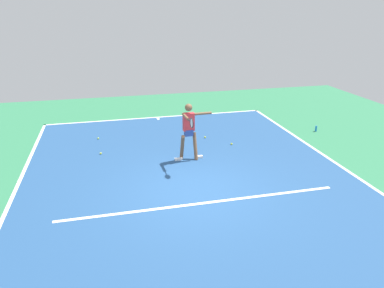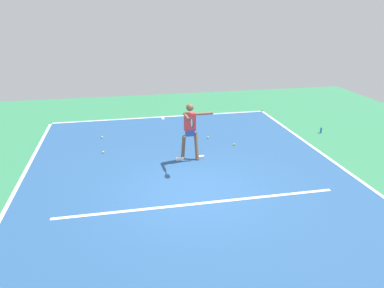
{
  "view_description": "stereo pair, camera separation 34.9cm",
  "coord_description": "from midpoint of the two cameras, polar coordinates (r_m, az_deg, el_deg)",
  "views": [
    {
      "loc": [
        2.09,
        8.16,
        4.52
      ],
      "look_at": [
        -0.14,
        -1.02,
        0.9
      ],
      "focal_mm": 33.75,
      "sensor_mm": 36.0,
      "label": 1
    },
    {
      "loc": [
        1.75,
        8.24,
        4.52
      ],
      "look_at": [
        -0.14,
        -1.02,
        0.9
      ],
      "focal_mm": 33.75,
      "sensor_mm": 36.0,
      "label": 2
    }
  ],
  "objects": [
    {
      "name": "court_line_centre_mark",
      "position": [
        15.6,
        -3.99,
        4.09
      ],
      "size": [
        0.1,
        0.3,
        0.01
      ],
      "primitive_type": "cube",
      "color": "white",
      "rests_on": "ground_plane"
    },
    {
      "name": "court_line_sideline_left",
      "position": [
        11.41,
        24.73,
        -4.4
      ],
      "size": [
        0.1,
        13.72,
        0.01
      ],
      "primitive_type": "cube",
      "color": "white",
      "rests_on": "ground_plane"
    },
    {
      "name": "ground_plane",
      "position": [
        9.56,
        1.44,
        -7.27
      ],
      "size": [
        22.21,
        22.21,
        0.0
      ],
      "primitive_type": "plane",
      "color": "#2D754C"
    },
    {
      "name": "tennis_ball_by_sideline",
      "position": [
        12.6,
        7.46,
        -0.07
      ],
      "size": [
        0.07,
        0.07,
        0.07
      ],
      "primitive_type": "sphere",
      "color": "yellow",
      "rests_on": "ground_plane"
    },
    {
      "name": "tennis_ball_far_corner",
      "position": [
        13.19,
        3.31,
        1.05
      ],
      "size": [
        0.07,
        0.07,
        0.07
      ],
      "primitive_type": "sphere",
      "color": "yellow",
      "rests_on": "ground_plane"
    },
    {
      "name": "court_line_baseline_near",
      "position": [
        15.79,
        -4.09,
        4.3
      ],
      "size": [
        9.33,
        0.1,
        0.01
      ],
      "primitive_type": "cube",
      "color": "white",
      "rests_on": "ground_plane"
    },
    {
      "name": "court_line_service",
      "position": [
        8.95,
        2.47,
        -9.36
      ],
      "size": [
        7.0,
        0.1,
        0.01
      ],
      "primitive_type": "cube",
      "color": "white",
      "rests_on": "ground_plane"
    },
    {
      "name": "tennis_ball_near_player",
      "position": [
        12.15,
        -13.07,
        -1.26
      ],
      "size": [
        0.07,
        0.07,
        0.07
      ],
      "primitive_type": "sphere",
      "color": "yellow",
      "rests_on": "ground_plane"
    },
    {
      "name": "court_surface",
      "position": [
        9.55,
        1.44,
        -7.26
      ],
      "size": [
        9.33,
        13.72,
        0.0
      ],
      "primitive_type": "cube",
      "color": "navy",
      "rests_on": "ground_plane"
    },
    {
      "name": "tennis_ball_centre_court",
      "position": [
        13.55,
        -13.32,
        1.05
      ],
      "size": [
        0.07,
        0.07,
        0.07
      ],
      "primitive_type": "sphere",
      "color": "#C6E53D",
      "rests_on": "ground_plane"
    },
    {
      "name": "tennis_player",
      "position": [
        11.0,
        0.65,
        2.53
      ],
      "size": [
        1.18,
        1.25,
        1.81
      ],
      "rotation": [
        0.0,
        0.0,
        0.05
      ],
      "color": "brown",
      "rests_on": "ground_plane"
    },
    {
      "name": "court_line_sideline_right",
      "position": [
        9.74,
        -26.44,
        -9.07
      ],
      "size": [
        0.1,
        13.72,
        0.01
      ],
      "primitive_type": "cube",
      "color": "white",
      "rests_on": "ground_plane"
    },
    {
      "name": "water_bottle",
      "position": [
        14.61,
        20.37,
        2.06
      ],
      "size": [
        0.07,
        0.07,
        0.22
      ],
      "primitive_type": "cylinder",
      "color": "blue",
      "rests_on": "ground_plane"
    }
  ]
}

